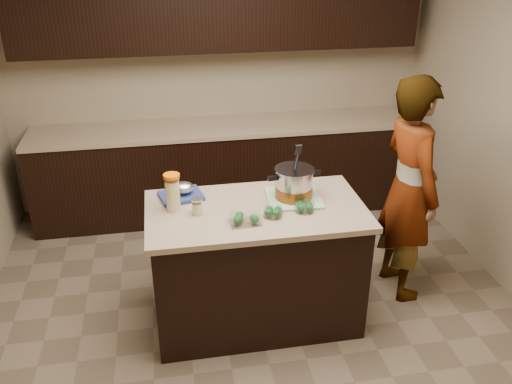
# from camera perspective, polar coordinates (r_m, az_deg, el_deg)

# --- Properties ---
(ground_plane) EXTENTS (4.00, 4.00, 0.00)m
(ground_plane) POSITION_cam_1_polar(r_m,az_deg,el_deg) (4.10, 0.00, -12.88)
(ground_plane) COLOR brown
(ground_plane) RESTS_ON ground
(room_shell) EXTENTS (4.04, 4.04, 2.72)m
(room_shell) POSITION_cam_1_polar(r_m,az_deg,el_deg) (3.30, 0.00, 10.89)
(room_shell) COLOR tan
(room_shell) RESTS_ON ground
(back_cabinets) EXTENTS (3.60, 0.63, 2.33)m
(back_cabinets) POSITION_cam_1_polar(r_m,az_deg,el_deg) (5.17, -3.47, 7.64)
(back_cabinets) COLOR black
(back_cabinets) RESTS_ON ground
(island) EXTENTS (1.46, 0.81, 0.90)m
(island) POSITION_cam_1_polar(r_m,az_deg,el_deg) (3.83, 0.00, -7.63)
(island) COLOR black
(island) RESTS_ON ground
(dish_towel) EXTENTS (0.38, 0.38, 0.02)m
(dish_towel) POSITION_cam_1_polar(r_m,az_deg,el_deg) (3.72, 3.97, -0.63)
(dish_towel) COLOR #649262
(dish_towel) RESTS_ON island
(stock_pot) EXTENTS (0.38, 0.30, 0.38)m
(stock_pot) POSITION_cam_1_polar(r_m,az_deg,el_deg) (3.68, 4.02, 0.74)
(stock_pot) COLOR #B7B7BC
(stock_pot) RESTS_ON dish_towel
(lemonade_pitcher) EXTENTS (0.11, 0.11, 0.26)m
(lemonade_pitcher) POSITION_cam_1_polar(r_m,az_deg,el_deg) (3.56, -8.75, -0.20)
(lemonade_pitcher) COLOR #D4C881
(lemonade_pitcher) RESTS_ON island
(mason_jar) EXTENTS (0.09, 0.09, 0.12)m
(mason_jar) POSITION_cam_1_polar(r_m,az_deg,el_deg) (3.52, -6.22, -1.56)
(mason_jar) COLOR #D4C881
(mason_jar) RESTS_ON island
(broccoli_tub_left) EXTENTS (0.14, 0.14, 0.06)m
(broccoli_tub_left) POSITION_cam_1_polar(r_m,az_deg,el_deg) (3.49, 1.79, -2.18)
(broccoli_tub_left) COLOR silver
(broccoli_tub_left) RESTS_ON island
(broccoli_tub_right) EXTENTS (0.16, 0.16, 0.06)m
(broccoli_tub_right) POSITION_cam_1_polar(r_m,az_deg,el_deg) (3.57, 5.13, -1.62)
(broccoli_tub_right) COLOR silver
(broccoli_tub_right) RESTS_ON island
(broccoli_tub_rect) EXTENTS (0.20, 0.16, 0.07)m
(broccoli_tub_rect) POSITION_cam_1_polar(r_m,az_deg,el_deg) (3.42, -1.18, -2.79)
(broccoli_tub_rect) COLOR silver
(broccoli_tub_rect) RESTS_ON island
(blue_tray) EXTENTS (0.32, 0.28, 0.11)m
(blue_tray) POSITION_cam_1_polar(r_m,az_deg,el_deg) (3.76, -7.80, -0.07)
(blue_tray) COLOR navy
(blue_tray) RESTS_ON island
(person) EXTENTS (0.46, 0.66, 1.71)m
(person) POSITION_cam_1_polar(r_m,az_deg,el_deg) (4.11, 15.79, 0.25)
(person) COLOR gray
(person) RESTS_ON ground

